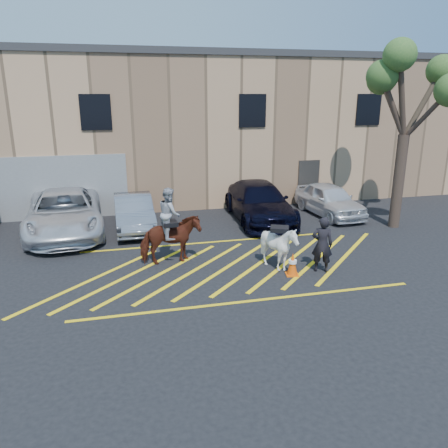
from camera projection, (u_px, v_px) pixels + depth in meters
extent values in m
plane|color=black|center=(225.00, 263.00, 14.36)|extent=(90.00, 90.00, 0.00)
imported|color=silver|center=(65.00, 213.00, 17.23)|extent=(3.24, 6.28, 1.69)
imported|color=gray|center=(134.00, 212.00, 17.85)|extent=(1.58, 4.30, 1.41)
imported|color=black|center=(259.00, 202.00, 19.07)|extent=(2.52, 5.69, 1.62)
imported|color=white|center=(329.00, 200.00, 19.89)|extent=(2.03, 4.36, 1.45)
imported|color=black|center=(322.00, 245.00, 13.50)|extent=(0.76, 0.64, 1.77)
cube|color=tan|center=(174.00, 128.00, 24.52)|extent=(32.00, 10.00, 7.00)
cube|color=#2D2D30|center=(172.00, 59.00, 23.47)|extent=(32.20, 10.20, 0.30)
cube|color=black|center=(96.00, 112.00, 18.61)|extent=(1.30, 0.08, 1.50)
cube|color=black|center=(252.00, 111.00, 20.20)|extent=(1.30, 0.08, 1.50)
cube|color=black|center=(368.00, 110.00, 21.56)|extent=(1.30, 0.08, 1.50)
cube|color=#38332D|center=(308.00, 182.00, 21.88)|extent=(1.10, 0.08, 2.20)
cube|color=yellow|center=(93.00, 279.00, 13.13)|extent=(4.20, 4.20, 0.01)
cube|color=yellow|center=(128.00, 276.00, 13.37)|extent=(4.20, 4.20, 0.01)
cube|color=yellow|center=(163.00, 273.00, 13.60)|extent=(4.20, 4.20, 0.01)
cube|color=yellow|center=(196.00, 270.00, 13.84)|extent=(4.20, 4.20, 0.01)
cube|color=yellow|center=(228.00, 267.00, 14.08)|extent=(4.20, 4.20, 0.01)
cube|color=yellow|center=(259.00, 264.00, 14.32)|extent=(4.20, 4.20, 0.01)
cube|color=yellow|center=(289.00, 261.00, 14.56)|extent=(4.20, 4.20, 0.01)
cube|color=yellow|center=(318.00, 258.00, 14.80)|extent=(4.20, 4.20, 0.01)
cube|color=yellow|center=(346.00, 256.00, 15.03)|extent=(4.20, 4.20, 0.01)
cube|color=yellow|center=(211.00, 242.00, 16.41)|extent=(9.50, 0.12, 0.01)
cube|color=yellow|center=(250.00, 301.00, 11.75)|extent=(9.50, 0.12, 0.01)
imported|color=#5B1F15|center=(170.00, 240.00, 14.17)|extent=(1.98, 1.03, 1.62)
imported|color=#9E9FA8|center=(169.00, 213.00, 13.91)|extent=(0.69, 0.85, 1.65)
cube|color=black|center=(170.00, 223.00, 14.00)|extent=(0.50, 0.60, 0.14)
imported|color=white|center=(279.00, 247.00, 13.69)|extent=(1.64, 1.72, 1.50)
cube|color=black|center=(280.00, 229.00, 13.52)|extent=(0.69, 0.64, 0.14)
cube|color=#EA5B09|center=(292.00, 274.00, 13.46)|extent=(0.45, 0.45, 0.03)
cone|color=#E95009|center=(293.00, 263.00, 13.35)|extent=(0.32, 0.32, 0.70)
cylinder|color=white|center=(293.00, 262.00, 13.33)|extent=(0.25, 0.25, 0.10)
cylinder|color=#433128|center=(398.00, 182.00, 17.81)|extent=(0.44, 0.44, 3.80)
cylinder|color=#403427|center=(423.00, 104.00, 17.23)|extent=(1.76, 0.51, 2.68)
cylinder|color=#48372C|center=(392.00, 108.00, 17.76)|extent=(0.33, 1.88, 2.34)
cylinder|color=#4C372E|center=(393.00, 108.00, 16.82)|extent=(1.40, 0.20, 2.39)
cylinder|color=#47352B|center=(426.00, 115.00, 16.44)|extent=(0.78, 1.62, 1.96)
cylinder|color=#4B392D|center=(402.00, 98.00, 16.50)|extent=(1.16, 0.77, 3.11)
sphere|color=#4C7130|center=(442.00, 70.00, 17.17)|extent=(1.20, 1.20, 1.20)
sphere|color=#496E2F|center=(381.00, 80.00, 18.22)|extent=(1.20, 1.20, 1.20)
sphere|color=#3A6129|center=(382.00, 76.00, 16.36)|extent=(1.20, 1.20, 1.20)
sphere|color=#4E7231|center=(400.00, 55.00, 15.70)|extent=(1.20, 1.20, 1.20)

